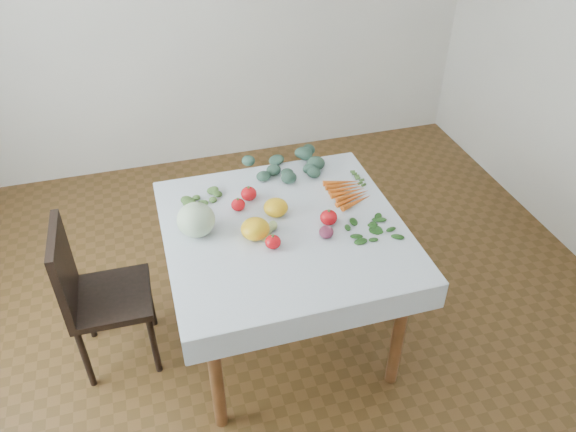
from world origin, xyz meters
name	(u,v)px	position (x,y,z in m)	size (l,w,h in m)	color
ground	(285,334)	(0.00, 0.00, 0.00)	(4.00, 4.00, 0.00)	brown
table	(284,244)	(0.00, 0.00, 0.65)	(1.00, 1.00, 0.75)	brown
tablecloth	(284,228)	(0.00, 0.00, 0.75)	(1.12, 1.12, 0.01)	silver
chair	(92,290)	(-0.94, 0.12, 0.49)	(0.39, 0.39, 0.85)	black
cabbage	(196,220)	(-0.40, 0.07, 0.84)	(0.18, 0.18, 0.16)	#B6CEAC
tomato_a	(238,205)	(-0.18, 0.20, 0.79)	(0.07, 0.07, 0.06)	red
tomato_b	(249,194)	(-0.11, 0.27, 0.79)	(0.08, 0.08, 0.07)	red
tomato_c	(273,242)	(-0.09, -0.13, 0.79)	(0.07, 0.07, 0.06)	red
tomato_d	(329,217)	(0.21, -0.03, 0.79)	(0.08, 0.08, 0.07)	red
heirloom_back	(276,207)	(-0.01, 0.11, 0.80)	(0.12, 0.12, 0.08)	yellow
heirloom_front	(255,229)	(-0.15, -0.03, 0.80)	(0.14, 0.14, 0.09)	yellow
onion_a	(279,209)	(0.00, 0.11, 0.79)	(0.08, 0.08, 0.07)	#4E1632
onion_b	(326,232)	(0.17, -0.12, 0.78)	(0.07, 0.07, 0.06)	#4E1632
tomatillo_cluster	(272,229)	(-0.06, -0.02, 0.78)	(0.10, 0.11, 0.04)	#9FB669
carrot_bunch	(350,192)	(0.40, 0.17, 0.77)	(0.20, 0.27, 0.03)	orange
kale_bunch	(284,167)	(0.14, 0.48, 0.78)	(0.38, 0.33, 0.05)	#345544
basil_bunch	(372,230)	(0.39, -0.14, 0.76)	(0.25, 0.17, 0.01)	#224F18
dill_bunch	(203,202)	(-0.34, 0.30, 0.77)	(0.19, 0.19, 0.02)	#567F3A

